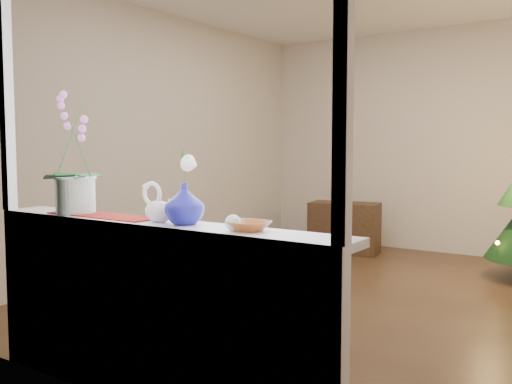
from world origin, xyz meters
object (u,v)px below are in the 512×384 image
orchid_pot (74,152)px  blue_vase (184,201)px  paperweight (233,223)px  amber_dish (249,227)px  swan (159,203)px  side_table (344,228)px

orchid_pot → blue_vase: size_ratio=2.97×
blue_vase → paperweight: blue_vase is taller
orchid_pot → amber_dish: bearing=0.5°
swan → side_table: bearing=109.9°
blue_vase → side_table: 4.40m
side_table → amber_dish: bearing=-80.4°
orchid_pot → side_table: orchid_pot is taller
side_table → swan: bearing=-87.2°
blue_vase → amber_dish: 0.39m
paperweight → blue_vase: bearing=173.3°
swan → paperweight: bearing=3.1°
amber_dish → side_table: amber_dish is taller
swan → amber_dish: (0.54, 0.01, -0.08)m
paperweight → amber_dish: (0.06, 0.04, -0.02)m
swan → side_table: 4.37m
orchid_pot → blue_vase: orchid_pot is taller
paperweight → side_table: bearing=109.0°
swan → paperweight: size_ratio=3.04×
amber_dish → swan: bearing=-179.4°
amber_dish → orchid_pot: bearing=-179.5°
blue_vase → amber_dish: size_ratio=1.48×
paperweight → orchid_pot: bearing=178.6°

